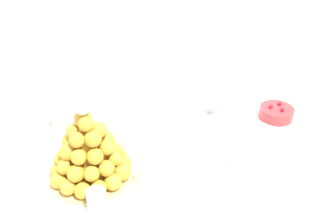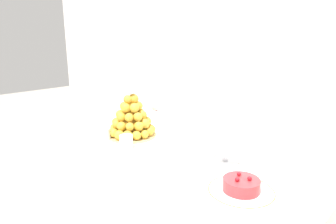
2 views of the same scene
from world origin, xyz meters
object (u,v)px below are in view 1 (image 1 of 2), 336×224
(macaron_goblet, at_px, (212,75))
(wine_glass, at_px, (49,116))
(dessert_cup_mid_left, at_px, (97,201))
(creme_brulee_ramekin, at_px, (31,215))
(dessert_cup_centre, at_px, (149,176))
(fruit_tart_plate, at_px, (276,115))
(croquembouche, at_px, (89,150))
(serving_tray, at_px, (108,176))
(dessert_cup_mid_right, at_px, (191,155))

(macaron_goblet, height_order, wine_glass, macaron_goblet)
(dessert_cup_mid_left, height_order, creme_brulee_ramekin, dessert_cup_mid_left)
(dessert_cup_centre, height_order, fruit_tart_plate, dessert_cup_centre)
(croquembouche, bearing_deg, dessert_cup_mid_left, -109.30)
(fruit_tart_plate, xyz_separation_m, wine_glass, (-0.68, 0.29, 0.10))
(serving_tray, relative_size, dessert_cup_mid_right, 9.60)
(serving_tray, bearing_deg, fruit_tart_plate, -6.90)
(dessert_cup_centre, xyz_separation_m, creme_brulee_ramekin, (-0.30, 0.06, -0.02))
(dessert_cup_centre, bearing_deg, serving_tray, 127.94)
(serving_tray, height_order, wine_glass, wine_glass)
(dessert_cup_mid_right, xyz_separation_m, creme_brulee_ramekin, (-0.45, 0.05, -0.01))
(creme_brulee_ramekin, height_order, wine_glass, wine_glass)
(dessert_cup_mid_left, xyz_separation_m, dessert_cup_centre, (0.15, -0.00, 0.00))
(macaron_goblet, relative_size, fruit_tart_plate, 1.11)
(croquembouche, relative_size, dessert_cup_mid_left, 4.27)
(dessert_cup_mid_right, bearing_deg, dessert_cup_mid_left, -178.08)
(dessert_cup_mid_left, distance_m, dessert_cup_centre, 0.15)
(dessert_cup_mid_left, bearing_deg, fruit_tart_plate, 1.84)
(wine_glass, bearing_deg, dessert_cup_mid_right, -46.25)
(serving_tray, distance_m, dessert_cup_mid_left, 0.13)
(croquembouche, distance_m, dessert_cup_mid_left, 0.14)
(macaron_goblet, height_order, fruit_tart_plate, macaron_goblet)
(croquembouche, height_order, macaron_goblet, croquembouche)
(croquembouche, xyz_separation_m, dessert_cup_mid_right, (0.26, -0.11, -0.07))
(croquembouche, height_order, fruit_tart_plate, croquembouche)
(dessert_cup_mid_left, xyz_separation_m, dessert_cup_mid_right, (0.30, 0.01, -0.00))
(serving_tray, relative_size, dessert_cup_centre, 10.46)
(dessert_cup_mid_right, bearing_deg, creme_brulee_ramekin, 173.30)
(croquembouche, bearing_deg, creme_brulee_ramekin, -162.68)
(macaron_goblet, bearing_deg, croquembouche, -172.58)
(croquembouche, distance_m, macaron_goblet, 0.49)
(croquembouche, bearing_deg, dessert_cup_mid_right, -23.10)
(serving_tray, xyz_separation_m, creme_brulee_ramekin, (-0.22, -0.03, 0.01))
(croquembouche, bearing_deg, fruit_tart_plate, -8.72)
(dessert_cup_mid_left, distance_m, fruit_tart_plate, 0.69)
(dessert_cup_centre, height_order, wine_glass, wine_glass)
(croquembouche, height_order, dessert_cup_mid_right, croquembouche)
(dessert_cup_centre, bearing_deg, wine_glass, 114.28)
(dessert_cup_centre, xyz_separation_m, wine_glass, (-0.14, 0.32, 0.08))
(macaron_goblet, bearing_deg, dessert_cup_centre, -153.71)
(dessert_cup_mid_right, bearing_deg, macaron_goblet, 37.92)
(dessert_cup_centre, relative_size, macaron_goblet, 0.25)
(dessert_cup_mid_left, relative_size, creme_brulee_ramekin, 0.58)
(macaron_goblet, bearing_deg, fruit_tart_plate, -44.96)
(serving_tray, xyz_separation_m, wine_glass, (-0.07, 0.22, 0.11))
(macaron_goblet, xyz_separation_m, wine_glass, (-0.52, 0.13, -0.04))
(dessert_cup_mid_left, distance_m, dessert_cup_mid_right, 0.30)
(dessert_cup_centre, height_order, dessert_cup_mid_right, dessert_cup_centre)
(croquembouche, distance_m, creme_brulee_ramekin, 0.21)
(dessert_cup_mid_left, relative_size, wine_glass, 0.37)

